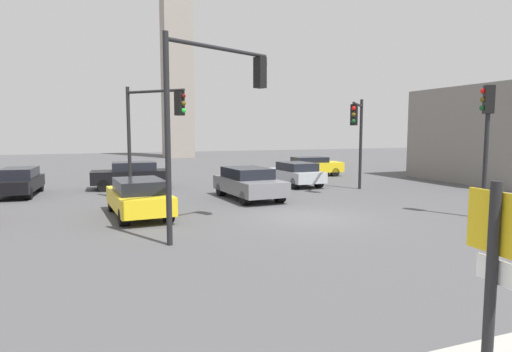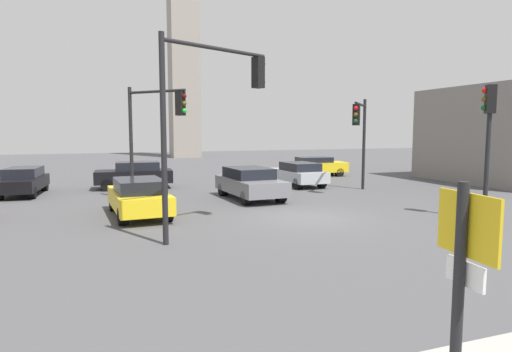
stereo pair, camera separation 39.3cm
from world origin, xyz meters
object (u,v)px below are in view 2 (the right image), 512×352
(traffic_light_0, at_px, (213,97))
(car_4, at_px, (23,181))
(traffic_light_1, at_px, (155,120))
(car_1, at_px, (299,173))
(car_2, at_px, (139,196))
(direction_sign, at_px, (461,293))
(car_6, at_px, (250,183))
(traffic_light_3, at_px, (360,127))
(car_3, at_px, (135,174))
(car_5, at_px, (316,166))
(traffic_light_2, at_px, (488,126))

(traffic_light_0, height_order, car_4, traffic_light_0)
(traffic_light_1, relative_size, car_1, 1.23)
(traffic_light_0, height_order, car_2, traffic_light_0)
(direction_sign, bearing_deg, car_6, 82.77)
(direction_sign, relative_size, traffic_light_3, 0.54)
(car_1, bearing_deg, car_3, 75.10)
(car_3, bearing_deg, car_4, 10.61)
(car_1, bearing_deg, car_5, -40.23)
(car_5, bearing_deg, car_1, -124.46)
(traffic_light_1, height_order, car_4, traffic_light_1)
(car_1, bearing_deg, traffic_light_3, -157.83)
(car_5, bearing_deg, traffic_light_3, -98.85)
(traffic_light_2, bearing_deg, car_6, -17.72)
(car_2, bearing_deg, traffic_light_1, -23.16)
(traffic_light_3, bearing_deg, car_5, -151.06)
(traffic_light_2, bearing_deg, direction_sign, 72.68)
(direction_sign, height_order, traffic_light_1, traffic_light_1)
(car_6, bearing_deg, car_2, -68.30)
(traffic_light_0, xyz_separation_m, car_5, (11.03, 14.25, -3.49))
(car_2, xyz_separation_m, car_6, (5.26, 2.50, 0.02))
(traffic_light_2, bearing_deg, car_3, -18.21)
(traffic_light_2, relative_size, car_2, 1.08)
(car_3, bearing_deg, direction_sign, 96.47)
(car_3, height_order, car_4, car_3)
(car_4, bearing_deg, traffic_light_0, 36.11)
(traffic_light_1, height_order, car_1, traffic_light_1)
(traffic_light_0, height_order, car_3, traffic_light_0)
(traffic_light_0, relative_size, traffic_light_1, 1.14)
(traffic_light_0, bearing_deg, car_4, 96.08)
(car_3, bearing_deg, car_1, 171.02)
(car_4, xyz_separation_m, car_5, (17.83, 3.01, 0.01))
(car_4, bearing_deg, car_5, 104.51)
(traffic_light_2, distance_m, car_4, 20.81)
(car_5, distance_m, car_6, 11.10)
(traffic_light_0, height_order, car_6, traffic_light_0)
(car_5, bearing_deg, car_3, -165.67)
(car_4, xyz_separation_m, car_6, (10.16, -5.00, 0.05))
(traffic_light_1, xyz_separation_m, car_6, (4.25, -0.38, -2.87))
(traffic_light_0, relative_size, car_2, 1.31)
(car_6, bearing_deg, car_4, -119.91)
(traffic_light_0, xyz_separation_m, car_6, (3.35, 6.24, -3.44))
(traffic_light_0, distance_m, car_6, 7.88)
(car_4, bearing_deg, traffic_light_1, 56.88)
(car_2, xyz_separation_m, car_4, (-4.89, 7.50, -0.03))
(traffic_light_1, bearing_deg, direction_sign, -40.76)
(traffic_light_3, bearing_deg, car_1, -114.26)
(traffic_light_1, relative_size, car_4, 1.19)
(direction_sign, height_order, car_3, direction_sign)
(direction_sign, relative_size, car_3, 0.62)
(traffic_light_3, height_order, car_6, traffic_light_3)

